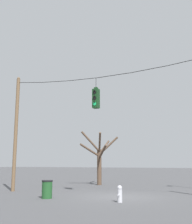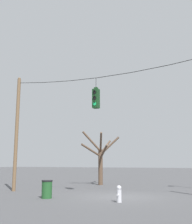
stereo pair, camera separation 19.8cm
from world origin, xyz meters
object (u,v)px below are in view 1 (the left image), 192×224
utility_pole_left (16,132)px  traffic_light_near_right_pole (96,98)px  bare_tree (99,157)px  trash_bin (47,189)px  fire_hydrant (120,194)px

utility_pole_left → traffic_light_near_right_pole: bearing=0.0°
utility_pole_left → traffic_light_near_right_pole: size_ratio=4.18×
utility_pole_left → bare_tree: size_ratio=1.71×
trash_bin → traffic_light_near_right_pole: bearing=49.2°
traffic_light_near_right_pole → fire_hydrant: traffic_light_near_right_pole is taller
bare_tree → fire_hydrant: bearing=-58.9°
utility_pole_left → traffic_light_near_right_pole: utility_pole_left is taller
utility_pole_left → trash_bin: size_ratio=8.43×
traffic_light_near_right_pole → bare_tree: size_ratio=0.41×
traffic_light_near_right_pole → fire_hydrant: bearing=-40.0°
traffic_light_near_right_pole → trash_bin: traffic_light_near_right_pole is taller
bare_tree → trash_bin: 9.52m
bare_tree → fire_hydrant: 10.61m
utility_pole_left → fire_hydrant: size_ratio=10.00×
utility_pole_left → bare_tree: (2.59, 7.19, -1.51)m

